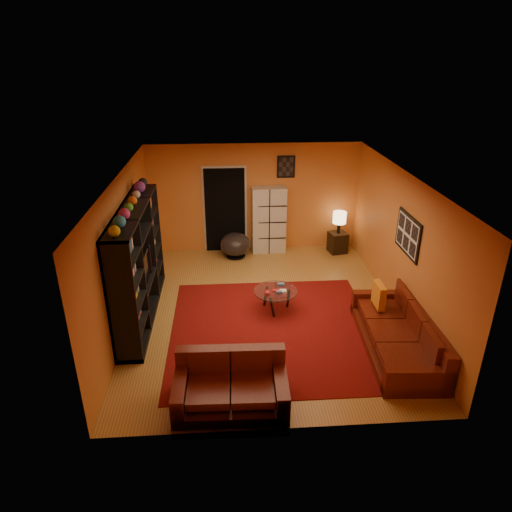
{
  "coord_description": "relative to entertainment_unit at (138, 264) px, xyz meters",
  "views": [
    {
      "loc": [
        -0.68,
        -7.48,
        4.55
      ],
      "look_at": [
        -0.15,
        0.1,
        1.09
      ],
      "focal_mm": 32.0,
      "sensor_mm": 36.0,
      "label": 1
    }
  ],
  "objects": [
    {
      "name": "storage_cabinet",
      "position": [
        2.62,
        2.8,
        -0.24
      ],
      "size": [
        0.82,
        0.39,
        1.61
      ],
      "primitive_type": "cube",
      "rotation": [
        0.0,
        0.0,
        0.04
      ],
      "color": "beige",
      "rests_on": "floor"
    },
    {
      "name": "ceiling",
      "position": [
        2.27,
        0.0,
        1.55
      ],
      "size": [
        6.0,
        6.0,
        0.0
      ],
      "primitive_type": "plane",
      "rotation": [
        3.14,
        0.0,
        0.0
      ],
      "color": "white",
      "rests_on": "wall_back"
    },
    {
      "name": "table_lamp",
      "position": [
        4.3,
        2.62,
        -0.17
      ],
      "size": [
        0.32,
        0.32,
        0.53
      ],
      "color": "black",
      "rests_on": "side_table"
    },
    {
      "name": "sofa",
      "position": [
        4.42,
        -1.38,
        -0.77
      ],
      "size": [
        1.14,
        2.47,
        0.85
      ],
      "rotation": [
        0.0,
        0.0,
        -0.06
      ],
      "color": "#4C120A",
      "rests_on": "rug"
    },
    {
      "name": "floor",
      "position": [
        2.27,
        0.0,
        -1.05
      ],
      "size": [
        6.0,
        6.0,
        0.0
      ],
      "primitive_type": "plane",
      "color": "olive",
      "rests_on": "ground"
    },
    {
      "name": "side_table",
      "position": [
        4.3,
        2.62,
        -0.8
      ],
      "size": [
        0.47,
        0.47,
        0.5
      ],
      "primitive_type": "cube",
      "rotation": [
        0.0,
        0.0,
        0.2
      ],
      "color": "black",
      "rests_on": "floor"
    },
    {
      "name": "doorway",
      "position": [
        1.57,
        2.96,
        -0.03
      ],
      "size": [
        0.95,
        0.1,
        2.04
      ],
      "primitive_type": "cube",
      "color": "black",
      "rests_on": "floor"
    },
    {
      "name": "coffee_table",
      "position": [
        2.48,
        -0.02,
        -0.68
      ],
      "size": [
        0.83,
        0.83,
        0.41
      ],
      "rotation": [
        0.0,
        0.0,
        0.18
      ],
      "color": "silver",
      "rests_on": "floor"
    },
    {
      "name": "wall_art_right",
      "position": [
        4.75,
        -0.3,
        0.55
      ],
      "size": [
        0.03,
        1.0,
        0.7
      ],
      "primitive_type": "cube",
      "color": "black",
      "rests_on": "wall_right"
    },
    {
      "name": "throw_pillow",
      "position": [
        4.22,
        -0.68,
        -0.42
      ],
      "size": [
        0.12,
        0.42,
        0.42
      ],
      "primitive_type": "cube",
      "color": "orange",
      "rests_on": "sofa"
    },
    {
      "name": "tv",
      "position": [
        0.05,
        -0.1,
        -0.05
      ],
      "size": [
        0.96,
        0.13,
        0.55
      ],
      "primitive_type": "imported",
      "rotation": [
        0.0,
        0.0,
        1.57
      ],
      "color": "black",
      "rests_on": "entertainment_unit"
    },
    {
      "name": "bowl_chair",
      "position": [
        1.8,
        2.5,
        -0.73
      ],
      "size": [
        0.73,
        0.73,
        0.59
      ],
      "color": "black",
      "rests_on": "floor"
    },
    {
      "name": "rug",
      "position": [
        2.38,
        -0.7,
        -1.04
      ],
      "size": [
        3.6,
        3.6,
        0.01
      ],
      "primitive_type": "cube",
      "color": "#5A0A0A",
      "rests_on": "floor"
    },
    {
      "name": "wall_right",
      "position": [
        4.78,
        0.0,
        0.25
      ],
      "size": [
        0.0,
        6.0,
        6.0
      ],
      "primitive_type": "plane",
      "rotation": [
        1.57,
        0.0,
        -1.57
      ],
      "color": "orange",
      "rests_on": "floor"
    },
    {
      "name": "wall_back",
      "position": [
        2.27,
        3.0,
        0.25
      ],
      "size": [
        6.0,
        0.0,
        6.0
      ],
      "primitive_type": "plane",
      "rotation": [
        1.57,
        0.0,
        0.0
      ],
      "color": "orange",
      "rests_on": "floor"
    },
    {
      "name": "wall_left",
      "position": [
        -0.23,
        0.0,
        0.25
      ],
      "size": [
        0.0,
        6.0,
        6.0
      ],
      "primitive_type": "plane",
      "rotation": [
        1.57,
        0.0,
        1.57
      ],
      "color": "orange",
      "rests_on": "floor"
    },
    {
      "name": "wall_art_back",
      "position": [
        3.02,
        2.98,
        1.0
      ],
      "size": [
        0.42,
        0.03,
        0.52
      ],
      "primitive_type": "cube",
      "color": "black",
      "rests_on": "wall_back"
    },
    {
      "name": "wall_front",
      "position": [
        2.27,
        -3.0,
        0.25
      ],
      "size": [
        6.0,
        0.0,
        6.0
      ],
      "primitive_type": "plane",
      "rotation": [
        -1.57,
        0.0,
        0.0
      ],
      "color": "orange",
      "rests_on": "floor"
    },
    {
      "name": "entertainment_unit",
      "position": [
        0.0,
        0.0,
        0.0
      ],
      "size": [
        0.45,
        3.0,
        2.1
      ],
      "primitive_type": "cube",
      "color": "black",
      "rests_on": "floor"
    },
    {
      "name": "loveseat",
      "position": [
        1.6,
        -2.42,
        -0.77
      ],
      "size": [
        1.58,
        0.98,
        0.85
      ],
      "rotation": [
        0.0,
        0.0,
        1.54
      ],
      "color": "#4C120A",
      "rests_on": "rug"
    }
  ]
}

